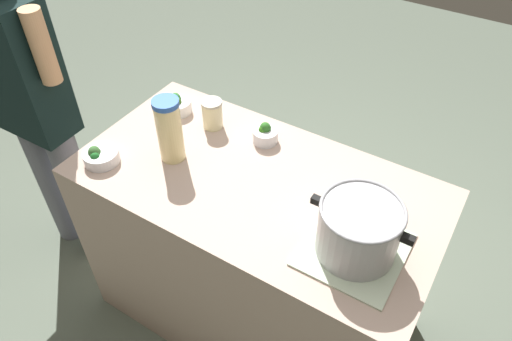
% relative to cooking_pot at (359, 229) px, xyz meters
% --- Properties ---
extents(ground_plane, '(8.00, 8.00, 0.00)m').
position_rel_cooking_pot_xyz_m(ground_plane, '(0.44, -0.11, -1.03)').
color(ground_plane, slate).
extents(counter_slab, '(1.39, 0.73, 0.92)m').
position_rel_cooking_pot_xyz_m(counter_slab, '(0.44, -0.11, -0.57)').
color(counter_slab, '#BDA090').
rests_on(counter_slab, ground_plane).
extents(dish_cloth, '(0.31, 0.33, 0.01)m').
position_rel_cooking_pot_xyz_m(dish_cloth, '(-0.00, 0.00, -0.10)').
color(dish_cloth, beige).
rests_on(dish_cloth, counter_slab).
extents(cooking_pot, '(0.33, 0.26, 0.19)m').
position_rel_cooking_pot_xyz_m(cooking_pot, '(0.00, 0.00, 0.00)').
color(cooking_pot, '#B7B7BC').
rests_on(cooking_pot, dish_cloth).
extents(lemonade_pitcher, '(0.10, 0.10, 0.27)m').
position_rel_cooking_pot_xyz_m(lemonade_pitcher, '(0.79, -0.05, 0.03)').
color(lemonade_pitcher, beige).
rests_on(lemonade_pitcher, counter_slab).
extents(mason_jar, '(0.09, 0.09, 0.13)m').
position_rel_cooking_pot_xyz_m(mason_jar, '(0.77, -0.30, -0.04)').
color(mason_jar, beige).
rests_on(mason_jar, counter_slab).
extents(broccoli_bowl_front, '(0.10, 0.10, 0.08)m').
position_rel_cooking_pot_xyz_m(broccoli_bowl_front, '(0.53, -0.33, -0.07)').
color(broccoli_bowl_front, silver).
rests_on(broccoli_bowl_front, counter_slab).
extents(broccoli_bowl_center, '(0.12, 0.12, 0.09)m').
position_rel_cooking_pot_xyz_m(broccoli_bowl_center, '(0.96, -0.30, -0.07)').
color(broccoli_bowl_center, silver).
rests_on(broccoli_bowl_center, counter_slab).
extents(broccoli_bowl_back, '(0.14, 0.14, 0.07)m').
position_rel_cooking_pot_xyz_m(broccoli_bowl_back, '(1.01, 0.12, -0.08)').
color(broccoli_bowl_back, silver).
rests_on(broccoli_bowl_back, counter_slab).
extents(person_cook, '(0.50, 0.21, 1.63)m').
position_rel_cooking_pot_xyz_m(person_cook, '(1.53, 0.02, -0.13)').
color(person_cook, slate).
rests_on(person_cook, ground_plane).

